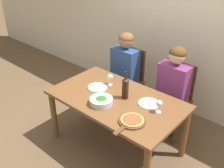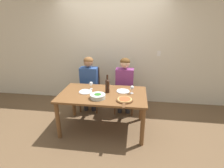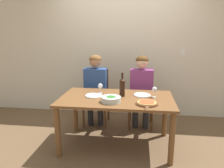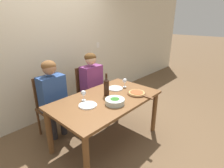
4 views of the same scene
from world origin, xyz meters
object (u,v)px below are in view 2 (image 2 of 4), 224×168
(person_man, at_px, (125,81))
(wine_bottle, at_px, (107,85))
(chair_left, at_px, (91,87))
(wine_glass_right, at_px, (132,88))
(dinner_plate_left, at_px, (86,92))
(wine_glass_left, at_px, (91,84))
(chair_right, at_px, (125,89))
(person_woman, at_px, (89,79))
(dinner_plate_right, at_px, (123,91))
(broccoli_bowl, at_px, (98,96))
(pizza_on_board, at_px, (125,100))

(person_man, height_order, wine_bottle, person_man)
(chair_left, distance_m, wine_bottle, 0.97)
(chair_left, bearing_deg, wine_glass_right, -36.97)
(wine_glass_right, bearing_deg, dinner_plate_left, -176.05)
(dinner_plate_left, height_order, wine_glass_left, wine_glass_left)
(chair_right, height_order, person_woman, person_woman)
(chair_left, relative_size, dinner_plate_left, 3.97)
(wine_bottle, height_order, dinner_plate_right, wine_bottle)
(person_man, relative_size, dinner_plate_left, 5.11)
(chair_left, bearing_deg, chair_right, 0.00)
(broccoli_bowl, bearing_deg, wine_bottle, 65.92)
(person_woman, relative_size, wine_glass_right, 8.27)
(chair_right, xyz_separation_m, person_woman, (-0.79, -0.11, 0.23))
(dinner_plate_right, relative_size, wine_glass_left, 1.62)
(person_woman, height_order, dinner_plate_left, person_woman)
(dinner_plate_left, bearing_deg, wine_glass_right, 3.95)
(wine_glass_left, xyz_separation_m, wine_glass_right, (0.79, -0.10, 0.00))
(pizza_on_board, height_order, wine_glass_right, wine_glass_right)
(wine_glass_left, relative_size, wine_glass_right, 1.00)
(chair_left, relative_size, chair_right, 1.00)
(pizza_on_board, bearing_deg, wine_glass_right, 71.52)
(wine_bottle, bearing_deg, person_man, 66.36)
(dinner_plate_left, height_order, wine_glass_right, wine_glass_right)
(chair_left, distance_m, dinner_plate_left, 0.82)
(person_woman, bearing_deg, wine_glass_right, -32.43)
(broccoli_bowl, bearing_deg, person_woman, 113.57)
(broccoli_bowl, bearing_deg, dinner_plate_right, 40.71)
(pizza_on_board, bearing_deg, broccoli_bowl, 174.80)
(chair_left, height_order, chair_right, same)
(person_man, relative_size, broccoli_bowl, 4.74)
(pizza_on_board, distance_m, wine_glass_left, 0.81)
(wine_glass_right, bearing_deg, chair_left, 143.03)
(pizza_on_board, bearing_deg, person_woman, 132.24)
(person_man, relative_size, pizza_on_board, 2.96)
(person_man, height_order, pizza_on_board, person_man)
(chair_right, distance_m, dinner_plate_right, 0.70)
(chair_left, height_order, wine_glass_right, chair_left)
(broccoli_bowl, height_order, pizza_on_board, broccoli_bowl)
(chair_left, bearing_deg, person_woman, -90.00)
(dinner_plate_left, xyz_separation_m, dinner_plate_right, (0.69, 0.12, 0.00))
(chair_left, height_order, person_man, person_man)
(chair_left, xyz_separation_m, wine_bottle, (0.52, -0.74, 0.35))
(chair_left, xyz_separation_m, wine_glass_left, (0.18, -0.62, 0.31))
(wine_bottle, height_order, wine_glass_right, wine_bottle)
(wine_bottle, distance_m, wine_glass_left, 0.36)
(person_man, height_order, broccoli_bowl, person_man)
(person_man, bearing_deg, person_woman, 180.00)
(person_woman, distance_m, wine_bottle, 0.82)
(broccoli_bowl, distance_m, dinner_plate_right, 0.54)
(person_man, bearing_deg, chair_left, 171.83)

